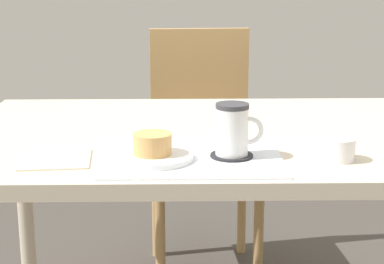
{
  "coord_description": "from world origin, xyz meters",
  "views": [
    {
      "loc": [
        -0.11,
        -1.6,
        1.16
      ],
      "look_at": [
        -0.08,
        -0.21,
        0.8
      ],
      "focal_mm": 60.0,
      "sensor_mm": 36.0,
      "label": 1
    }
  ],
  "objects_px": {
    "pastry": "(152,144)",
    "sugar_bowl": "(339,149)",
    "coffee_mug": "(233,129)",
    "wooden_chair": "(202,142)",
    "pastry_plate": "(153,157)",
    "dining_table": "(221,159)"
  },
  "relations": [
    {
      "from": "wooden_chair",
      "to": "pastry",
      "type": "xyz_separation_m",
      "value": [
        -0.15,
        -1.04,
        0.28
      ]
    },
    {
      "from": "dining_table",
      "to": "pastry_plate",
      "type": "bearing_deg",
      "value": -122.23
    },
    {
      "from": "dining_table",
      "to": "pastry",
      "type": "height_order",
      "value": "pastry"
    },
    {
      "from": "dining_table",
      "to": "pastry",
      "type": "xyz_separation_m",
      "value": [
        -0.17,
        -0.26,
        0.11
      ]
    },
    {
      "from": "dining_table",
      "to": "pastry",
      "type": "relative_size",
      "value": 15.9
    },
    {
      "from": "pastry_plate",
      "to": "pastry",
      "type": "xyz_separation_m",
      "value": [
        0.0,
        0.0,
        0.03
      ]
    },
    {
      "from": "pastry",
      "to": "sugar_bowl",
      "type": "height_order",
      "value": "pastry"
    },
    {
      "from": "wooden_chair",
      "to": "pastry_plate",
      "type": "xyz_separation_m",
      "value": [
        -0.15,
        -1.04,
        0.25
      ]
    },
    {
      "from": "pastry_plate",
      "to": "coffee_mug",
      "type": "distance_m",
      "value": 0.19
    },
    {
      "from": "dining_table",
      "to": "pastry_plate",
      "type": "height_order",
      "value": "pastry_plate"
    },
    {
      "from": "pastry",
      "to": "pastry_plate",
      "type": "bearing_deg",
      "value": 0.0
    },
    {
      "from": "coffee_mug",
      "to": "sugar_bowl",
      "type": "distance_m",
      "value": 0.24
    },
    {
      "from": "wooden_chair",
      "to": "pastry",
      "type": "bearing_deg",
      "value": 77.76
    },
    {
      "from": "wooden_chair",
      "to": "pastry",
      "type": "distance_m",
      "value": 1.09
    },
    {
      "from": "wooden_chair",
      "to": "sugar_bowl",
      "type": "relative_size",
      "value": 13.36
    },
    {
      "from": "dining_table",
      "to": "pastry_plate",
      "type": "relative_size",
      "value": 7.44
    },
    {
      "from": "pastry",
      "to": "sugar_bowl",
      "type": "xyz_separation_m",
      "value": [
        0.41,
        -0.0,
        -0.01
      ]
    },
    {
      "from": "pastry_plate",
      "to": "coffee_mug",
      "type": "relative_size",
      "value": 1.57
    },
    {
      "from": "wooden_chair",
      "to": "pastry_plate",
      "type": "relative_size",
      "value": 5.21
    },
    {
      "from": "coffee_mug",
      "to": "pastry_plate",
      "type": "bearing_deg",
      "value": -174.31
    },
    {
      "from": "dining_table",
      "to": "sugar_bowl",
      "type": "distance_m",
      "value": 0.37
    },
    {
      "from": "sugar_bowl",
      "to": "dining_table",
      "type": "bearing_deg",
      "value": 132.11
    }
  ]
}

